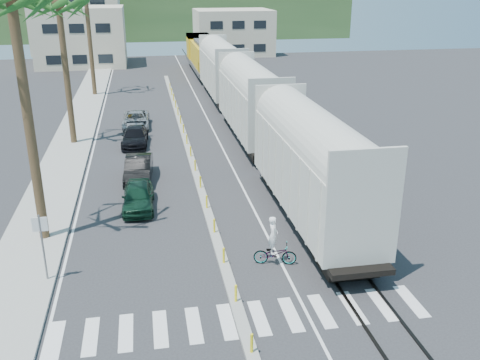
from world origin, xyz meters
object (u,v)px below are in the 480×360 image
object	(u,v)px
car_lead	(138,196)
cyclist	(275,249)
car_second	(139,169)
street_sign	(42,239)

from	to	relation	value
car_lead	cyclist	world-z (taller)	cyclist
car_lead	cyclist	size ratio (longest dim) A/B	1.84
car_lead	car_second	world-z (taller)	car_second
street_sign	car_second	bearing A→B (deg)	71.65
car_second	cyclist	size ratio (longest dim) A/B	2.02
car_lead	cyclist	bearing A→B (deg)	-49.20
car_second	street_sign	bearing A→B (deg)	-104.09
street_sign	car_second	distance (m)	12.02
street_sign	cyclist	world-z (taller)	street_sign
street_sign	car_lead	xyz separation A→B (m)	(3.72, 6.94, -1.27)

